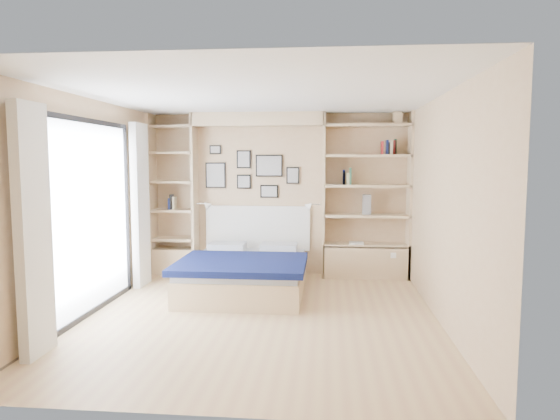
{
  "coord_description": "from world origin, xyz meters",
  "views": [
    {
      "loc": [
        0.75,
        -5.51,
        1.78
      ],
      "look_at": [
        0.14,
        0.9,
        1.14
      ],
      "focal_mm": 32.0,
      "sensor_mm": 36.0,
      "label": 1
    }
  ],
  "objects": [
    {
      "name": "ground",
      "position": [
        0.0,
        0.0,
        0.0
      ],
      "size": [
        4.5,
        4.5,
        0.0
      ],
      "primitive_type": "plane",
      "color": "tan",
      "rests_on": "ground"
    },
    {
      "name": "shelf_decor",
      "position": [
        1.13,
        2.07,
        1.7
      ],
      "size": [
        3.58,
        0.23,
        2.03
      ],
      "color": "navy",
      "rests_on": "ground"
    },
    {
      "name": "room_shell",
      "position": [
        -0.39,
        1.52,
        1.08
      ],
      "size": [
        4.5,
        4.5,
        4.5
      ],
      "color": "tan",
      "rests_on": "ground"
    },
    {
      "name": "reading_lamps",
      "position": [
        -0.3,
        2.0,
        1.1
      ],
      "size": [
        1.92,
        0.12,
        0.15
      ],
      "color": "silver",
      "rests_on": "ground"
    },
    {
      "name": "bed",
      "position": [
        -0.34,
        1.07,
        0.27
      ],
      "size": [
        1.65,
        2.19,
        1.07
      ],
      "color": "#CEAF86",
      "rests_on": "ground"
    },
    {
      "name": "photo_gallery",
      "position": [
        -0.45,
        2.22,
        1.6
      ],
      "size": [
        1.48,
        0.02,
        0.82
      ],
      "color": "black",
      "rests_on": "ground"
    }
  ]
}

